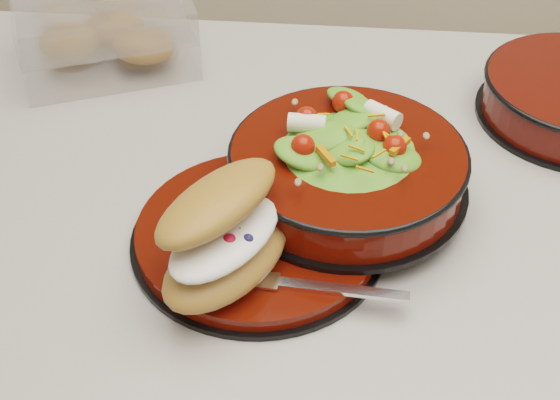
# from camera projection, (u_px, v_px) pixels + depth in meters

# --- Properties ---
(dinner_plate) EXTENTS (0.26, 0.26, 0.02)m
(dinner_plate) POSITION_uv_depth(u_px,v_px,m) (259.00, 235.00, 0.78)
(dinner_plate) COLOR black
(dinner_plate) RESTS_ON island_counter
(salad_bowl) EXTENTS (0.25, 0.25, 0.10)m
(salad_bowl) POSITION_uv_depth(u_px,v_px,m) (348.00, 159.00, 0.79)
(salad_bowl) COLOR black
(salad_bowl) RESTS_ON dinner_plate
(croissant) EXTENTS (0.15, 0.18, 0.09)m
(croissant) POSITION_uv_depth(u_px,v_px,m) (226.00, 236.00, 0.70)
(croissant) COLOR #A56832
(croissant) RESTS_ON dinner_plate
(fork) EXTENTS (0.16, 0.03, 0.00)m
(fork) POSITION_uv_depth(u_px,v_px,m) (316.00, 287.00, 0.71)
(fork) COLOR silver
(fork) RESTS_ON dinner_plate
(pastry_box) EXTENTS (0.26, 0.23, 0.09)m
(pastry_box) POSITION_uv_depth(u_px,v_px,m) (106.00, 33.00, 1.02)
(pastry_box) COLOR white
(pastry_box) RESTS_ON island_counter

